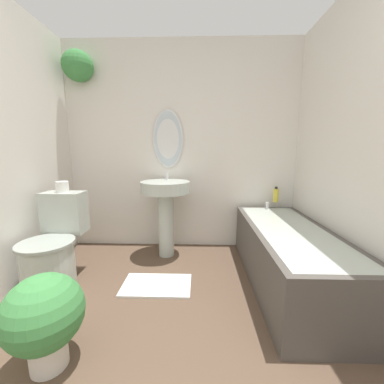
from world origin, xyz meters
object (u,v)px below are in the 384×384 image
at_px(pedestal_sink, 166,202).
at_px(bathtub, 289,255).
at_px(toilet, 53,249).
at_px(toilet_paper_roll, 62,187).
at_px(shampoo_bottle, 276,195).
at_px(potted_plant, 44,316).

xyz_separation_m(pedestal_sink, bathtub, (1.15, -0.55, -0.35)).
height_order(toilet, pedestal_sink, pedestal_sink).
relative_size(toilet, pedestal_sink, 0.84).
bearing_deg(toilet, toilet_paper_roll, 90.00).
relative_size(shampoo_bottle, potted_plant, 0.33).
height_order(toilet, potted_plant, toilet).
relative_size(toilet, shampoo_bottle, 4.49).
bearing_deg(bathtub, shampoo_bottle, 82.25).
bearing_deg(toilet_paper_roll, shampoo_bottle, 15.15).
relative_size(toilet, potted_plant, 1.49).
xyz_separation_m(toilet, shampoo_bottle, (2.16, 0.80, 0.34)).
xyz_separation_m(toilet, pedestal_sink, (0.90, 0.61, 0.30)).
bearing_deg(shampoo_bottle, toilet_paper_roll, -164.85).
relative_size(bathtub, shampoo_bottle, 9.18).
height_order(pedestal_sink, shampoo_bottle, pedestal_sink).
bearing_deg(pedestal_sink, toilet, -145.69).
bearing_deg(pedestal_sink, bathtub, -25.53).
relative_size(shampoo_bottle, toilet_paper_roll, 1.60).
xyz_separation_m(toilet, toilet_paper_roll, (0.00, 0.22, 0.52)).
height_order(pedestal_sink, bathtub, pedestal_sink).
xyz_separation_m(toilet, bathtub, (2.05, 0.06, -0.06)).
height_order(bathtub, shampoo_bottle, shampoo_bottle).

